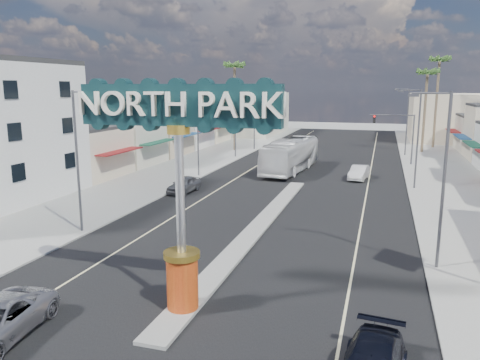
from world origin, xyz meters
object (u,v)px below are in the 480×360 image
Objects in this scene: streetlight_r_mid at (416,134)px; streetlight_r_far at (406,118)px; traffic_signal_right at (397,129)px; car_parked_right at (359,172)px; streetlight_l_far at (255,115)px; traffic_signal_left at (249,125)px; car_parked_left at (184,184)px; streetlight_l_mid at (199,128)px; city_bus at (291,155)px; gateway_sign at (179,172)px; palm_left_far at (235,70)px; palm_right_far at (439,65)px; streetlight_r_near at (441,172)px; palm_right_mid at (427,76)px; streetlight_l_near at (79,154)px.

streetlight_r_mid is 22.00m from streetlight_r_far.
streetlight_r_far reaches higher than traffic_signal_right.
car_parked_right is (-4.93, 3.27, -4.36)m from streetlight_r_mid.
traffic_signal_left is at bearing -81.14° from streetlight_l_far.
streetlight_r_far reaches higher than car_parked_left.
traffic_signal_right is 0.67× the size of streetlight_r_far.
car_parked_left is (1.43, -7.37, -4.35)m from streetlight_l_mid.
streetlight_l_mid is 0.70× the size of city_bus.
gateway_sign is 1.53× the size of traffic_signal_left.
palm_left_far reaches higher than car_parked_left.
traffic_signal_right is 0.43× the size of palm_right_far.
traffic_signal_right is 0.67× the size of streetlight_r_mid.
streetlight_r_mid is at bearing -98.12° from palm_right_far.
palm_right_far is at bearing 75.97° from gateway_sign.
traffic_signal_left is 0.47× the size of city_bus.
palm_right_mid is (2.57, 46.00, 5.54)m from streetlight_r_near.
streetlight_r_mid is at bearing -25.99° from car_parked_right.
car_parked_left is (-19.43, 12.63, -4.35)m from streetlight_r_near.
palm_left_far reaches higher than streetlight_l_near.
streetlight_l_mid is at bearing 90.00° from streetlight_l_near.
palm_right_far is 47.57m from car_parked_left.
city_bus is (7.00, 13.13, 1.08)m from car_parked_left.
palm_left_far is at bearing 139.52° from streetlight_r_mid.
traffic_signal_right is at bearing -107.63° from palm_right_mid.
streetlight_l_near is 2.15× the size of car_parked_left.
car_parked_right is (15.93, 23.27, -4.36)m from streetlight_l_near.
palm_left_far is 27.18m from car_parked_right.
traffic_signal_left is at bearing -151.58° from palm_right_mid.
streetlight_l_far reaches higher than car_parked_left.
streetlight_r_mid is at bearing -90.00° from streetlight_r_far.
streetlight_r_far is 24.38m from palm_left_far.
streetlight_r_mid is (20.87, 20.00, 0.00)m from streetlight_l_near.
traffic_signal_left is at bearing 94.66° from car_parked_left.
streetlight_r_mid is at bearing 0.00° from streetlight_l_mid.
palm_right_mid is (23.43, 4.00, 5.54)m from streetlight_l_far.
palm_right_far reaches higher than car_parked_right.
streetlight_l_mid is at bearing 180.00° from streetlight_r_mid.
palm_right_far is at bearing 51.52° from streetlight_l_mid.
palm_right_mid reaches higher than streetlight_r_near.
streetlight_l_near reaches higher than car_parked_right.
gateway_sign is 0.71× the size of city_bus.
palm_right_mid reaches higher than streetlight_r_far.
car_parked_right is at bearing -108.96° from traffic_signal_right.
streetlight_l_far and streetlight_r_far have the same top height.
palm_left_far is 26.70m from palm_right_mid.
streetlight_r_near is 2.15× the size of car_parked_left.
city_bus is at bearing -62.56° from streetlight_l_far.
car_parked_right is at bearing 40.44° from car_parked_left.
streetlight_r_near is 52.71m from palm_right_far.
palm_right_mid is 2.88× the size of car_parked_left.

